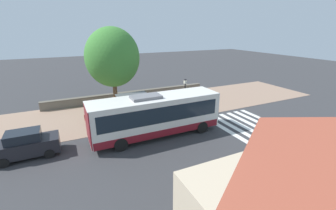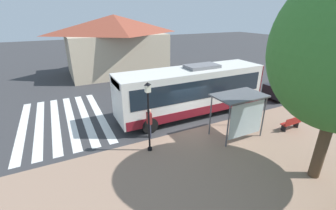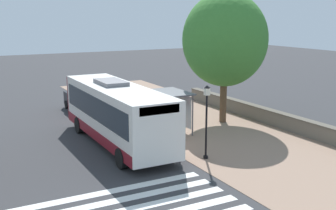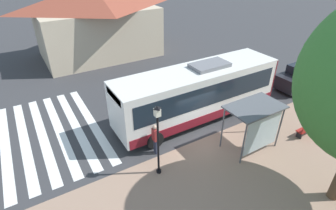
{
  "view_description": "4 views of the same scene",
  "coord_description": "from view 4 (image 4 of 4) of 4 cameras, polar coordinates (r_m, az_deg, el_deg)",
  "views": [
    {
      "loc": [
        17.58,
        -7.36,
        8.37
      ],
      "look_at": [
        0.25,
        0.92,
        1.8
      ],
      "focal_mm": 24.0,
      "sensor_mm": 36.0,
      "label": 1
    },
    {
      "loc": [
        -10.47,
        7.07,
        6.74
      ],
      "look_at": [
        1.82,
        0.89,
        1.11
      ],
      "focal_mm": 24.0,
      "sensor_mm": 36.0,
      "label": 2
    },
    {
      "loc": [
        10.19,
        20.26,
        7.09
      ],
      "look_at": [
        -0.22,
        0.82,
        2.37
      ],
      "focal_mm": 45.0,
      "sensor_mm": 36.0,
      "label": 3
    },
    {
      "loc": [
        -9.11,
        7.72,
        9.3
      ],
      "look_at": [
        1.32,
        1.48,
        2.03
      ],
      "focal_mm": 28.0,
      "sensor_mm": 36.0,
      "label": 4
    }
  ],
  "objects": [
    {
      "name": "ground_plane",
      "position": [
        15.13,
        7.45,
        -7.32
      ],
      "size": [
        120.0,
        120.0,
        0.0
      ],
      "primitive_type": "plane",
      "color": "#353538",
      "rests_on": "ground"
    },
    {
      "name": "sidewalk_plaza",
      "position": [
        12.93,
        20.21,
        -17.57
      ],
      "size": [
        9.0,
        44.0,
        0.02
      ],
      "color": "#937560",
      "rests_on": "ground"
    },
    {
      "name": "crosswalk_stripes",
      "position": [
        16.9,
        -24.13,
        -5.58
      ],
      "size": [
        9.0,
        5.25,
        0.01
      ],
      "color": "silver",
      "rests_on": "ground"
    },
    {
      "name": "background_building",
      "position": [
        27.25,
        -15.29,
        17.43
      ],
      "size": [
        7.87,
        11.27,
        6.64
      ],
      "color": "#C6B293",
      "rests_on": "ground"
    },
    {
      "name": "bus",
      "position": [
        16.0,
        6.46,
        2.84
      ],
      "size": [
        2.78,
        10.47,
        3.51
      ],
      "color": "silver",
      "rests_on": "ground"
    },
    {
      "name": "bus_shelter",
      "position": [
        13.85,
        18.69,
        -2.08
      ],
      "size": [
        1.82,
        2.89,
        2.56
      ],
      "color": "#515459",
      "rests_on": "ground"
    },
    {
      "name": "pedestrian",
      "position": [
        13.44,
        -2.84,
        -6.96
      ],
      "size": [
        0.34,
        0.24,
        1.79
      ],
      "color": "#2D3347",
      "rests_on": "ground"
    },
    {
      "name": "bench",
      "position": [
        16.97,
        28.11,
        -4.58
      ],
      "size": [
        0.4,
        1.45,
        0.88
      ],
      "color": "maroon",
      "rests_on": "ground"
    },
    {
      "name": "street_lamp_near",
      "position": [
        11.59,
        -2.22,
        -6.61
      ],
      "size": [
        0.28,
        0.28,
        3.76
      ],
      "color": "black",
      "rests_on": "ground"
    },
    {
      "name": "parked_car_behind_bus",
      "position": [
        22.33,
        26.86,
        5.42
      ],
      "size": [
        1.84,
        4.01,
        1.89
      ],
      "color": "black",
      "rests_on": "ground"
    }
  ]
}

